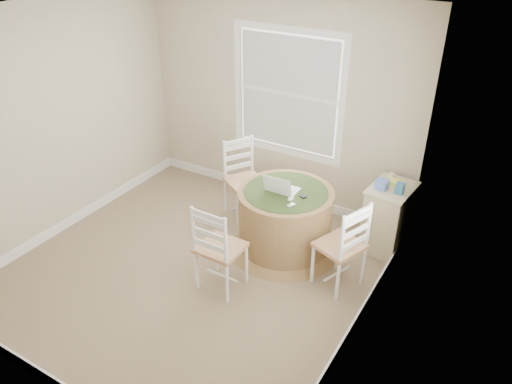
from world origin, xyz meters
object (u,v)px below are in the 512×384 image
Objects in this scene: chair_near at (221,247)px; chair_right at (340,245)px; chair_left at (245,181)px; laptop at (282,189)px; round_table at (285,218)px; corner_chest at (388,217)px.

chair_near is 1.00× the size of chair_right.
chair_right is at bearing -81.38° from chair_left.
chair_right is at bearing 162.13° from laptop.
chair_right is 0.87m from laptop.
chair_right is (1.50, -0.64, 0.00)m from chair_left.
chair_right reaches higher than round_table.
laptop reaches higher than corner_chest.
round_table is 1.28× the size of chair_right.
chair_right reaches higher than corner_chest.
chair_right is 0.91m from corner_chest.
laptop is (0.20, 0.87, 0.30)m from chair_near.
chair_near is 2.91× the size of laptop.
chair_left reaches higher than corner_chest.
chair_near is (-0.24, -0.89, 0.07)m from round_table.
chair_left is at bearing -30.10° from laptop.
chair_left is at bearing -92.51° from chair_right.
round_table is 1.28× the size of chair_near.
chair_left is at bearing 172.18° from round_table.
round_table is 0.79m from chair_right.
chair_near is 1.17m from chair_right.
chair_near is at bearing -86.51° from round_table.
laptop is at bearing -142.62° from corner_chest.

